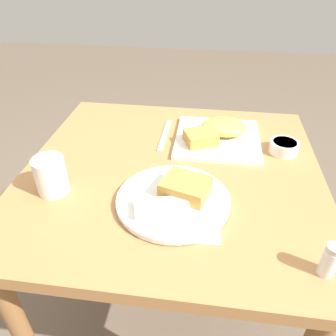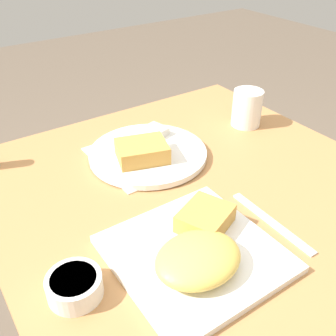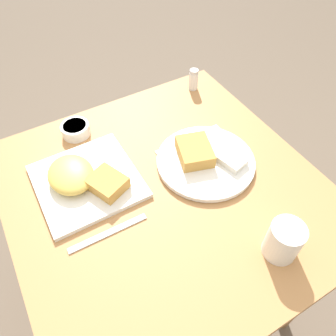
% 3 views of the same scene
% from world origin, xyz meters
% --- Properties ---
extents(ground_plane, '(8.00, 8.00, 0.00)m').
position_xyz_m(ground_plane, '(0.00, 0.00, 0.00)').
color(ground_plane, brown).
extents(dining_table, '(0.85, 0.83, 0.76)m').
position_xyz_m(dining_table, '(0.00, 0.00, 0.66)').
color(dining_table, '#B27A47').
rests_on(dining_table, ground_plane).
extents(menu_card, '(0.18, 0.24, 0.00)m').
position_xyz_m(menu_card, '(-0.05, 0.16, 0.76)').
color(menu_card, beige).
rests_on(menu_card, dining_table).
extents(plate_square_near, '(0.27, 0.27, 0.06)m').
position_xyz_m(plate_square_near, '(-0.13, -0.19, 0.78)').
color(plate_square_near, white).
rests_on(plate_square_near, dining_table).
extents(plate_oval_far, '(0.28, 0.28, 0.05)m').
position_xyz_m(plate_oval_far, '(-0.03, 0.15, 0.78)').
color(plate_oval_far, white).
rests_on(plate_oval_far, menu_card).
extents(sauce_ramekin, '(0.09, 0.09, 0.04)m').
position_xyz_m(sauce_ramekin, '(-0.33, -0.14, 0.78)').
color(sauce_ramekin, white).
rests_on(sauce_ramekin, dining_table).
extents(salt_shaker, '(0.03, 0.03, 0.08)m').
position_xyz_m(salt_shaker, '(-0.35, 0.31, 0.79)').
color(salt_shaker, white).
rests_on(salt_shaker, dining_table).
extents(butter_knife, '(0.02, 0.21, 0.00)m').
position_xyz_m(butter_knife, '(0.05, -0.19, 0.76)').
color(butter_knife, silver).
rests_on(butter_knife, dining_table).
extents(coffee_mug, '(0.08, 0.08, 0.10)m').
position_xyz_m(coffee_mug, '(0.29, 0.14, 0.81)').
color(coffee_mug, white).
rests_on(coffee_mug, dining_table).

